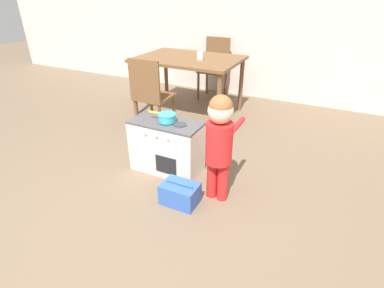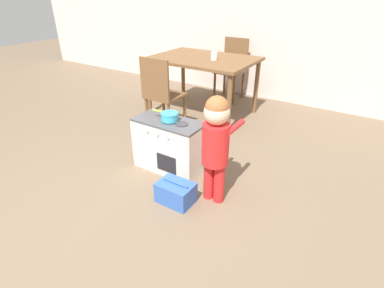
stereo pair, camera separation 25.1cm
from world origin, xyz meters
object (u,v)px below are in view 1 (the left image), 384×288
Objects in this scene: dining_chair_far at (214,66)px; cup_on_table at (200,56)px; play_kitchen at (167,146)px; dining_chair_near at (151,95)px; toy_basket at (180,193)px; child_figure at (220,137)px; toy_pot at (167,117)px; dining_table at (189,64)px.

dining_chair_far is 9.34× the size of cup_on_table.
dining_chair_near is (-0.56, 0.62, 0.22)m from play_kitchen.
toy_basket is 0.33× the size of dining_chair_near.
toy_pot is at bearing 162.10° from child_figure.
dining_chair_near is (-0.90, 1.00, 0.38)m from toy_basket.
play_kitchen is at bearing -47.76° from dining_chair_near.
toy_pot is at bearing 101.69° from dining_chair_far.
child_figure is 0.68× the size of dining_table.
cup_on_table is at bearing 69.62° from dining_chair_near.
child_figure is at bearing -60.15° from cup_on_table.
toy_pot is 2.77× the size of cup_on_table.
dining_table is at bearing 83.37° from dining_chair_near.
dining_chair_near is (-1.14, 0.80, -0.09)m from child_figure.
toy_basket is at bearing -48.19° from play_kitchen.
dining_chair_near is at bearing 132.07° from toy_basket.
cup_on_table is (-0.31, 1.33, 0.25)m from toy_pot.
child_figure and dining_chair_near have the same top height.
dining_chair_near is at bearing 132.24° from play_kitchen.
play_kitchen is at bearing -77.63° from cup_on_table.
play_kitchen is 0.73× the size of dining_chair_far.
dining_chair_far is at bearing 113.40° from child_figure.
play_kitchen is at bearing 101.35° from dining_chair_far.
dining_chair_far is (-0.45, 2.15, -0.07)m from toy_pot.
toy_basket is 1.40m from dining_chair_near.
dining_table is (-1.05, 1.56, 0.11)m from child_figure.
toy_basket is at bearing 106.98° from dining_chair_far.
dining_table is 13.79× the size of cup_on_table.
play_kitchen is at bearing 131.81° from toy_basket.
dining_chair_near is 1.00× the size of dining_chair_far.
dining_chair_near reaches higher than play_kitchen.
child_figure reaches higher than toy_pot.
toy_pot is at bearing -47.07° from dining_chair_near.
play_kitchen is at bearing -71.07° from dining_table.
dining_table is 1.48× the size of dining_chair_far.
cup_on_table is (-0.63, 1.72, 0.70)m from toy_basket.
cup_on_table reaches higher than play_kitchen.
toy_pot is 0.59m from child_figure.
toy_basket is (0.33, -0.38, -0.45)m from toy_pot.
dining_table is 0.22m from cup_on_table.
cup_on_table reaches higher than toy_pot.
toy_pot is 0.20× the size of dining_table.
child_figure reaches higher than dining_table.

